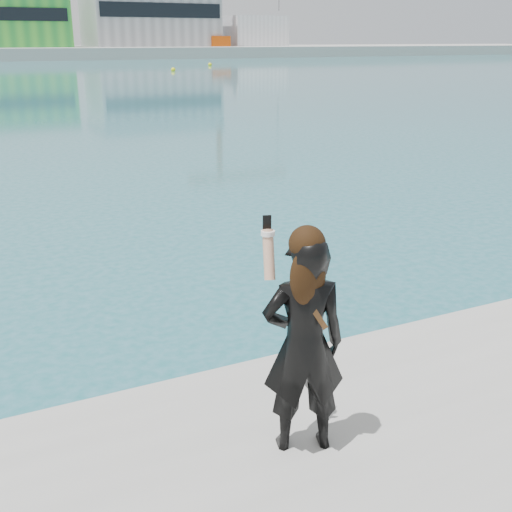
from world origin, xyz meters
The scene contains 6 objects.
warehouse_grey_right centered at (40.00, 127.98, 8.26)m, with size 25.50×15.35×12.50m.
ancillary_shed centered at (62.00, 126.00, 5.00)m, with size 12.00×10.00×6.00m, color silver.
flagpole_right centered at (22.09, 121.00, 6.54)m, with size 1.28×0.16×8.00m.
buoy_near centered at (32.92, 80.46, 0.00)m, with size 0.50×0.50×0.50m, color #FFF80D.
buoy_extra centered at (23.27, 68.12, 0.00)m, with size 0.50×0.50×0.50m, color #FFF80D.
woman centered at (-0.05, -0.26, 1.61)m, with size 0.64×0.52×1.60m.
Camera 1 is at (-2.02, -3.50, 3.46)m, focal length 45.00 mm.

